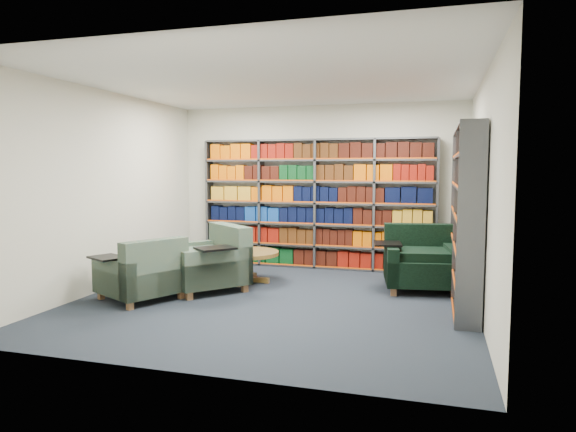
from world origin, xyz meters
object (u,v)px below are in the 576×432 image
(chair_teal_left, at_px, (212,264))
(coffee_table, at_px, (246,258))
(chair_teal_front, at_px, (144,275))
(chair_green_right, at_px, (420,263))

(chair_teal_left, distance_m, coffee_table, 0.64)
(chair_teal_left, bearing_deg, chair_teal_front, -125.51)
(chair_teal_front, distance_m, coffee_table, 1.65)
(chair_teal_front, bearing_deg, coffee_table, 57.40)
(chair_teal_left, height_order, coffee_table, chair_teal_left)
(chair_green_right, relative_size, coffee_table, 1.25)
(chair_teal_left, distance_m, chair_teal_front, 1.01)
(chair_teal_left, relative_size, chair_teal_front, 1.15)
(chair_teal_left, xyz_separation_m, chair_teal_front, (-0.59, -0.82, -0.03))
(chair_teal_left, xyz_separation_m, coffee_table, (0.30, 0.57, 0.01))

